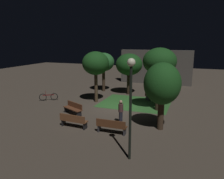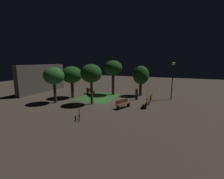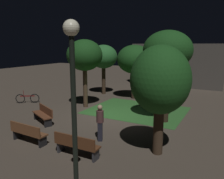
{
  "view_description": "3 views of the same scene",
  "coord_description": "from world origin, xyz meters",
  "px_view_note": "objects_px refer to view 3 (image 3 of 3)",
  "views": [
    {
      "loc": [
        5.59,
        -16.22,
        5.36
      ],
      "look_at": [
        -0.72,
        0.38,
        1.39
      ],
      "focal_mm": 35.04,
      "sensor_mm": 36.0,
      "label": 1
    },
    {
      "loc": [
        -17.38,
        -7.28,
        4.81
      ],
      "look_at": [
        0.89,
        -0.15,
        1.17
      ],
      "focal_mm": 24.79,
      "sensor_mm": 36.0,
      "label": 2
    },
    {
      "loc": [
        6.22,
        -11.31,
        4.12
      ],
      "look_at": [
        -0.51,
        1.13,
        1.35
      ],
      "focal_mm": 36.59,
      "sensor_mm": 36.0,
      "label": 3
    }
  ],
  "objects_px": {
    "tree_lawn_side": "(103,57)",
    "lamp_post_path_center": "(73,89)",
    "pedestrian": "(100,122)",
    "tree_near_wall": "(168,52)",
    "tree_tall_center": "(134,60)",
    "tree_left_canopy": "(160,81)",
    "bench_corner": "(76,144)",
    "bench_back_row": "(28,132)",
    "bench_front_right": "(44,114)",
    "bench_near_trees": "(164,99)",
    "bicycle": "(27,98)",
    "tree_back_right": "(85,56)"
  },
  "relations": [
    {
      "from": "tree_tall_center",
      "to": "bicycle",
      "type": "height_order",
      "value": "tree_tall_center"
    },
    {
      "from": "bench_corner",
      "to": "lamp_post_path_center",
      "type": "relative_size",
      "value": 0.39
    },
    {
      "from": "bench_front_right",
      "to": "lamp_post_path_center",
      "type": "relative_size",
      "value": 0.39
    },
    {
      "from": "bench_front_right",
      "to": "bicycle",
      "type": "distance_m",
      "value": 4.88
    },
    {
      "from": "tree_near_wall",
      "to": "bicycle",
      "type": "distance_m",
      "value": 10.43
    },
    {
      "from": "tree_back_right",
      "to": "lamp_post_path_center",
      "type": "distance_m",
      "value": 9.99
    },
    {
      "from": "bench_near_trees",
      "to": "tree_back_right",
      "type": "relative_size",
      "value": 0.4
    },
    {
      "from": "tree_lawn_side",
      "to": "bicycle",
      "type": "height_order",
      "value": "tree_lawn_side"
    },
    {
      "from": "bench_back_row",
      "to": "tree_tall_center",
      "type": "distance_m",
      "value": 10.2
    },
    {
      "from": "bench_front_right",
      "to": "tree_near_wall",
      "type": "relative_size",
      "value": 0.38
    },
    {
      "from": "bench_near_trees",
      "to": "lamp_post_path_center",
      "type": "height_order",
      "value": "lamp_post_path_center"
    },
    {
      "from": "lamp_post_path_center",
      "to": "bench_near_trees",
      "type": "bearing_deg",
      "value": 94.99
    },
    {
      "from": "tree_left_canopy",
      "to": "bench_near_trees",
      "type": "bearing_deg",
      "value": 103.98
    },
    {
      "from": "tree_tall_center",
      "to": "pedestrian",
      "type": "height_order",
      "value": "tree_tall_center"
    },
    {
      "from": "bench_corner",
      "to": "tree_near_wall",
      "type": "relative_size",
      "value": 0.37
    },
    {
      "from": "tree_tall_center",
      "to": "bench_near_trees",
      "type": "bearing_deg",
      "value": -22.34
    },
    {
      "from": "bench_back_row",
      "to": "tree_back_right",
      "type": "height_order",
      "value": "tree_back_right"
    },
    {
      "from": "bench_corner",
      "to": "bench_back_row",
      "type": "bearing_deg",
      "value": 180.0
    },
    {
      "from": "tree_lawn_side",
      "to": "tree_back_right",
      "type": "height_order",
      "value": "tree_back_right"
    },
    {
      "from": "pedestrian",
      "to": "tree_left_canopy",
      "type": "bearing_deg",
      "value": 0.56
    },
    {
      "from": "bench_near_trees",
      "to": "bicycle",
      "type": "xyz_separation_m",
      "value": [
        -8.87,
        -3.92,
        -0.14
      ]
    },
    {
      "from": "bench_front_right",
      "to": "lamp_post_path_center",
      "type": "xyz_separation_m",
      "value": [
        5.7,
        -4.61,
        2.67
      ]
    },
    {
      "from": "bench_back_row",
      "to": "bench_corner",
      "type": "bearing_deg",
      "value": -0.0
    },
    {
      "from": "bench_front_right",
      "to": "tree_left_canopy",
      "type": "relative_size",
      "value": 0.44
    },
    {
      "from": "bench_near_trees",
      "to": "pedestrian",
      "type": "relative_size",
      "value": 1.11
    },
    {
      "from": "bench_corner",
      "to": "tree_tall_center",
      "type": "height_order",
      "value": "tree_tall_center"
    },
    {
      "from": "bench_corner",
      "to": "tree_lawn_side",
      "type": "bearing_deg",
      "value": 115.25
    },
    {
      "from": "bench_back_row",
      "to": "bicycle",
      "type": "height_order",
      "value": "bicycle"
    },
    {
      "from": "bench_near_trees",
      "to": "tree_tall_center",
      "type": "height_order",
      "value": "tree_tall_center"
    },
    {
      "from": "tree_lawn_side",
      "to": "lamp_post_path_center",
      "type": "xyz_separation_m",
      "value": [
        6.6,
        -12.52,
        0.04
      ]
    },
    {
      "from": "tree_tall_center",
      "to": "tree_left_canopy",
      "type": "distance_m",
      "value": 9.29
    },
    {
      "from": "lamp_post_path_center",
      "to": "pedestrian",
      "type": "relative_size",
      "value": 2.89
    },
    {
      "from": "pedestrian",
      "to": "tree_near_wall",
      "type": "bearing_deg",
      "value": 64.95
    },
    {
      "from": "bench_near_trees",
      "to": "bench_back_row",
      "type": "bearing_deg",
      "value": -111.17
    },
    {
      "from": "tree_back_right",
      "to": "lamp_post_path_center",
      "type": "bearing_deg",
      "value": -56.31
    },
    {
      "from": "tree_near_wall",
      "to": "lamp_post_path_center",
      "type": "relative_size",
      "value": 1.05
    },
    {
      "from": "tree_near_wall",
      "to": "tree_tall_center",
      "type": "bearing_deg",
      "value": 130.14
    },
    {
      "from": "bench_back_row",
      "to": "tree_near_wall",
      "type": "relative_size",
      "value": 0.37
    },
    {
      "from": "tree_lawn_side",
      "to": "tree_left_canopy",
      "type": "distance_m",
      "value": 11.23
    },
    {
      "from": "bench_front_right",
      "to": "tree_near_wall",
      "type": "height_order",
      "value": "tree_near_wall"
    },
    {
      "from": "tree_near_wall",
      "to": "tree_lawn_side",
      "type": "height_order",
      "value": "tree_near_wall"
    },
    {
      "from": "bench_back_row",
      "to": "lamp_post_path_center",
      "type": "relative_size",
      "value": 0.39
    },
    {
      "from": "bench_corner",
      "to": "tree_left_canopy",
      "type": "height_order",
      "value": "tree_left_canopy"
    },
    {
      "from": "bench_corner",
      "to": "tree_tall_center",
      "type": "relative_size",
      "value": 0.44
    },
    {
      "from": "tree_left_canopy",
      "to": "lamp_post_path_center",
      "type": "distance_m",
      "value": 4.15
    },
    {
      "from": "bench_back_row",
      "to": "bench_near_trees",
      "type": "xyz_separation_m",
      "value": [
        3.39,
        8.75,
        0.0
      ]
    },
    {
      "from": "bench_back_row",
      "to": "pedestrian",
      "type": "height_order",
      "value": "pedestrian"
    },
    {
      "from": "tree_lawn_side",
      "to": "tree_back_right",
      "type": "distance_m",
      "value": 4.36
    },
    {
      "from": "bench_corner",
      "to": "bicycle",
      "type": "xyz_separation_m",
      "value": [
        -8.03,
        4.83,
        -0.14
      ]
    },
    {
      "from": "bench_near_trees",
      "to": "tree_lawn_side",
      "type": "xyz_separation_m",
      "value": [
        -5.63,
        1.42,
        2.64
      ]
    }
  ]
}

